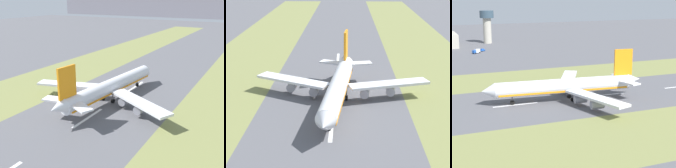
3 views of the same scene
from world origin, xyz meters
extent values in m
plane|color=#56565B|center=(0.00, 0.00, 0.00)|extent=(800.00, 800.00, 0.00)
cube|color=silver|center=(0.00, -57.41, 0.01)|extent=(1.20, 18.00, 0.01)
cube|color=silver|center=(0.00, -17.41, 0.01)|extent=(1.20, 18.00, 0.01)
cube|color=silver|center=(0.00, 22.59, 0.01)|extent=(1.20, 18.00, 0.01)
cylinder|color=silver|center=(-1.47, 2.59, 6.20)|extent=(11.33, 56.32, 6.00)
cone|color=silver|center=(1.45, 32.95, 6.20)|extent=(6.33, 5.54, 5.88)
cone|color=silver|center=(-4.44, -28.27, 7.00)|extent=(5.65, 6.46, 5.10)
cube|color=orange|center=(-1.47, 2.59, 4.55)|extent=(10.82, 54.06, 0.70)
cube|color=silver|center=(-19.58, -2.92, 5.30)|extent=(29.51, 13.99, 0.90)
cube|color=silver|center=(15.26, -6.27, 5.30)|extent=(28.49, 18.71, 0.90)
cylinder|color=#93939E|center=(-10.81, -0.53, 2.85)|extent=(3.64, 5.08, 3.20)
cylinder|color=#93939E|center=(-20.11, -3.15, 2.85)|extent=(3.64, 5.08, 3.20)
cylinder|color=#93939E|center=(7.10, -2.25, 2.85)|extent=(3.64, 5.08, 3.20)
cylinder|color=#93939E|center=(15.73, -6.60, 2.85)|extent=(3.64, 5.08, 3.20)
cube|color=orange|center=(-3.96, -23.29, 14.70)|extent=(1.56, 8.04, 11.00)
cube|color=silver|center=(-9.44, -22.76, 7.20)|extent=(10.72, 6.46, 0.60)
cube|color=silver|center=(1.51, -23.82, 7.20)|extent=(10.93, 8.02, 0.60)
cylinder|color=#59595E|center=(0.57, 23.77, 2.50)|extent=(0.50, 0.50, 3.20)
cylinder|color=black|center=(0.57, 23.77, 0.90)|extent=(1.07, 1.88, 1.80)
cylinder|color=#59595E|center=(-4.35, -0.15, 2.50)|extent=(0.50, 0.50, 3.20)
cylinder|color=black|center=(-4.35, -0.15, 0.90)|extent=(1.07, 1.88, 1.80)
cylinder|color=#59595E|center=(0.83, -0.64, 2.50)|extent=(0.50, 0.50, 3.20)
cylinder|color=black|center=(0.83, -0.64, 0.90)|extent=(1.07, 1.88, 1.80)
camera|label=1|loc=(51.00, -87.91, 42.03)|focal=42.00mm
camera|label=2|loc=(-4.42, 123.00, 48.54)|focal=60.00mm
camera|label=3|loc=(-138.35, 57.60, 42.90)|focal=60.00mm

